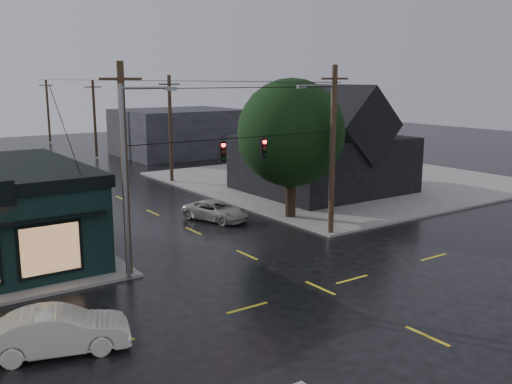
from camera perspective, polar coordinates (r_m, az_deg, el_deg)
ground_plane at (r=26.47m, az=6.44°, el=-9.52°), size 160.00×160.00×0.00m
sidewalk_ne at (r=53.82m, az=8.51°, el=1.24°), size 28.00×28.00×0.15m
ne_building at (r=47.67m, az=6.73°, el=5.34°), size 12.60×11.60×8.75m
corner_tree at (r=37.94m, az=3.56°, el=5.91°), size 7.18×7.18×9.27m
utility_pole_nw at (r=28.50m, az=-12.52°, el=-8.18°), size 2.00×0.32×10.15m
utility_pole_ne at (r=35.20m, az=7.47°, el=-4.24°), size 2.00×0.32×10.15m
utility_pole_far_a at (r=52.70m, az=-8.40°, el=0.95°), size 2.00×0.32×9.65m
utility_pole_far_b at (r=70.98m, az=-15.63°, el=3.31°), size 2.00×0.32×9.15m
utility_pole_far_c at (r=89.99m, az=-19.88°, el=4.67°), size 2.00×0.32×9.15m
span_signal_assembly at (r=30.20m, az=-1.33°, el=4.31°), size 13.00×0.48×1.23m
streetlight_nw at (r=27.78m, az=-12.54°, el=-8.70°), size 5.40×0.30×9.15m
streetlight_ne at (r=36.02m, az=7.31°, el=-3.87°), size 5.40×0.30×9.15m
bg_building_east at (r=71.61m, az=-7.73°, el=5.95°), size 14.00×12.00×5.60m
sedan_cream at (r=21.40m, az=-19.17°, el=-13.01°), size 5.10×3.01×1.59m
suv_silver at (r=38.28m, az=-4.02°, el=-1.88°), size 3.62×5.16×1.31m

